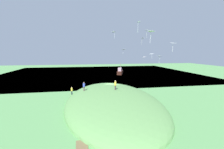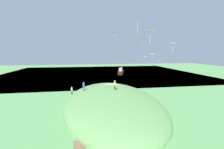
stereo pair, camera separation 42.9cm
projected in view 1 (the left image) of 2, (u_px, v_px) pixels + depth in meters
The scene contains 18 objects.
ground_plane at pixel (111, 92), 34.48m from camera, with size 160.00×160.00×0.00m, color #5E9C56.
lake_water at pixel (99, 73), 65.85m from camera, with size 59.64×80.00×0.40m, color #354D79.
grass_hill at pixel (113, 103), 26.93m from camera, with size 28.44×16.31×4.57m, color #639753.
boat_on_lake at pixel (120, 72), 62.47m from camera, with size 6.88×3.86×4.53m.
person_with_child at pixel (115, 84), 26.96m from camera, with size 0.50×0.50×1.74m.
person_on_hilltop at pixel (84, 85), 28.30m from camera, with size 0.55×0.55×1.69m.
person_near_shore at pixel (72, 90), 32.23m from camera, with size 0.39×0.39×1.64m.
kite_0 at pixel (124, 50), 44.25m from camera, with size 1.13×1.32×1.46m.
kite_1 at pixel (159, 57), 40.87m from camera, with size 1.07×0.99×1.96m.
kite_2 at pixel (151, 32), 25.50m from camera, with size 1.33×1.12×2.13m.
kite_3 at pixel (173, 43), 28.33m from camera, with size 1.06×1.22×1.72m.
kite_4 at pixel (114, 32), 40.63m from camera, with size 0.68×0.86×1.90m.
kite_5 at pixel (139, 23), 26.68m from camera, with size 0.77×0.61×1.92m.
kite_6 at pixel (144, 57), 43.14m from camera, with size 0.93×0.66×1.20m.
kite_7 at pixel (146, 31), 41.48m from camera, with size 0.98×0.72×2.10m.
kite_8 at pixel (152, 54), 39.32m from camera, with size 1.23×1.17×1.29m.
kite_9 at pixel (142, 39), 45.95m from camera, with size 0.91×0.93×2.19m.
mooring_post at pixel (104, 87), 36.33m from camera, with size 0.14×0.14×1.24m, color brown.
Camera 1 is at (33.05, -5.60, 8.98)m, focal length 24.35 mm.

